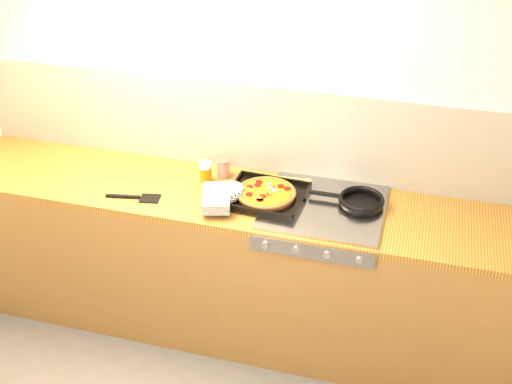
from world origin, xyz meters
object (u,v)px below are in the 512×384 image
(tomato_can, at_px, (223,168))
(frying_pan, at_px, (360,201))
(pizza_on_tray, at_px, (253,194))
(juice_glass, at_px, (206,172))

(tomato_can, bearing_deg, frying_pan, -7.94)
(pizza_on_tray, distance_m, frying_pan, 0.54)
(pizza_on_tray, bearing_deg, juice_glass, 156.66)
(tomato_can, distance_m, juice_glass, 0.11)
(pizza_on_tray, bearing_deg, frying_pan, 10.16)
(juice_glass, bearing_deg, tomato_can, 44.45)
(pizza_on_tray, height_order, frying_pan, pizza_on_tray)
(tomato_can, relative_size, juice_glass, 0.88)
(pizza_on_tray, relative_size, tomato_can, 5.31)
(frying_pan, height_order, juice_glass, juice_glass)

